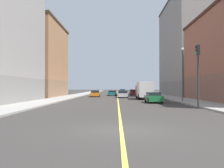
# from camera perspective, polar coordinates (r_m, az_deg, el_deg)

# --- Properties ---
(ground_plane) EXTENTS (400.00, 400.00, 0.00)m
(ground_plane) POSITION_cam_1_polar(r_m,az_deg,el_deg) (11.74, 2.08, -10.25)
(ground_plane) COLOR #383431
(ground_plane) RESTS_ON ground
(sidewalk_left) EXTENTS (3.95, 168.00, 0.15)m
(sidewalk_left) POSITION_cam_1_polar(r_m,az_deg,el_deg) (61.39, 10.22, -2.47)
(sidewalk_left) COLOR #9E9B93
(sidewalk_left) RESTS_ON ground
(sidewalk_right) EXTENTS (3.95, 168.00, 0.15)m
(sidewalk_right) POSITION_cam_1_polar(r_m,az_deg,el_deg) (61.32, -7.77, -2.48)
(sidewalk_right) COLOR #9E9B93
(sidewalk_right) RESTS_ON ground
(lane_center_stripe) EXTENTS (0.16, 154.00, 0.01)m
(lane_center_stripe) POSITION_cam_1_polar(r_m,az_deg,el_deg) (60.60, 1.23, -2.57)
(lane_center_stripe) COLOR #E5D14C
(lane_center_stripe) RESTS_ON ground
(building_left_mid) EXTENTS (12.10, 24.39, 21.63)m
(building_left_mid) POSITION_cam_1_polar(r_m,az_deg,el_deg) (61.30, 17.93, 7.63)
(building_left_mid) COLOR slate
(building_left_mid) RESTS_ON ground
(building_right_midblock) EXTENTS (12.10, 17.75, 14.82)m
(building_right_midblock) POSITION_cam_1_polar(r_m,az_deg,el_deg) (53.84, -17.74, 5.14)
(building_right_midblock) COLOR #8F6B4F
(building_right_midblock) RESTS_ON ground
(traffic_light_left_near) EXTENTS (0.40, 0.32, 5.80)m
(traffic_light_left_near) POSITION_cam_1_polar(r_m,az_deg,el_deg) (24.44, 18.69, 3.58)
(traffic_light_left_near) COLOR #2D2D2D
(traffic_light_left_near) RESTS_ON ground
(street_lamp_left_near) EXTENTS (0.36, 0.36, 6.85)m
(street_lamp_left_near) POSITION_cam_1_polar(r_m,az_deg,el_deg) (33.70, 15.52, 3.34)
(street_lamp_left_near) COLOR #4C4C51
(street_lamp_left_near) RESTS_ON ground
(car_black) EXTENTS (1.92, 4.52, 1.32)m
(car_black) POSITION_cam_1_polar(r_m,az_deg,el_deg) (80.13, 2.30, -1.65)
(car_black) COLOR black
(car_black) RESTS_ON ground
(car_green) EXTENTS (1.89, 4.31, 1.32)m
(car_green) POSITION_cam_1_polar(r_m,az_deg,el_deg) (32.32, 9.26, -3.00)
(car_green) COLOR #1E6B38
(car_green) RESTS_ON ground
(car_maroon) EXTENTS (1.88, 4.18, 1.34)m
(car_maroon) POSITION_cam_1_polar(r_m,az_deg,el_deg) (62.45, 5.02, -1.91)
(car_maroon) COLOR maroon
(car_maroon) RESTS_ON ground
(car_silver) EXTENTS (1.98, 4.51, 1.35)m
(car_silver) POSITION_cam_1_polar(r_m,az_deg,el_deg) (47.43, 2.47, -2.28)
(car_silver) COLOR silver
(car_silver) RESTS_ON ground
(car_orange) EXTENTS (1.93, 4.42, 1.32)m
(car_orange) POSITION_cam_1_polar(r_m,az_deg,el_deg) (52.14, -3.77, -2.16)
(car_orange) COLOR orange
(car_orange) RESTS_ON ground
(car_red) EXTENTS (1.99, 4.13, 1.32)m
(car_red) POSITION_cam_1_polar(r_m,az_deg,el_deg) (73.67, 4.67, -1.76)
(car_red) COLOR red
(car_red) RESTS_ON ground
(car_teal) EXTENTS (2.08, 4.47, 1.21)m
(car_teal) POSITION_cam_1_polar(r_m,az_deg,el_deg) (59.41, 0.06, -2.03)
(car_teal) COLOR #196670
(car_teal) RESTS_ON ground
(box_truck) EXTENTS (2.31, 7.93, 2.83)m
(box_truck) POSITION_cam_1_polar(r_m,az_deg,el_deg) (41.98, 7.21, -1.30)
(box_truck) COLOR maroon
(box_truck) RESTS_ON ground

